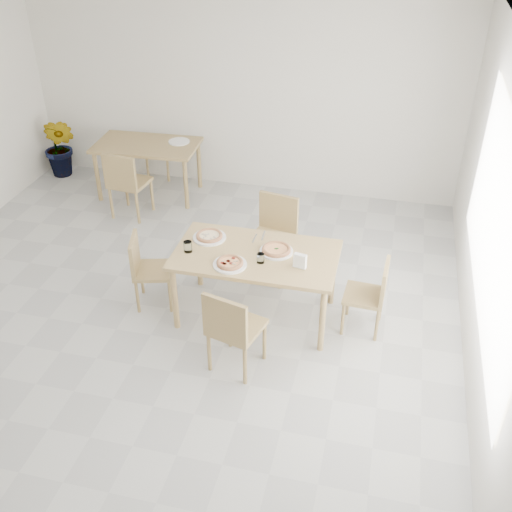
% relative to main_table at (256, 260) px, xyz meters
% --- Properties ---
extents(room, '(7.28, 7.00, 7.00)m').
position_rel_main_table_xyz_m(room, '(2.04, -0.27, 0.83)').
color(room, '#BABAB5').
rests_on(room, ground).
extents(main_table, '(1.60, 0.91, 0.75)m').
position_rel_main_table_xyz_m(main_table, '(0.00, 0.00, 0.00)').
color(main_table, tan).
rests_on(main_table, ground).
extents(chair_south, '(0.53, 0.53, 0.88)m').
position_rel_main_table_xyz_m(chair_south, '(-0.01, -0.84, -0.16)').
color(chair_south, '#A28851').
rests_on(chair_south, ground).
extents(chair_north, '(0.53, 0.53, 0.92)m').
position_rel_main_table_xyz_m(chair_north, '(0.01, 0.83, -0.14)').
color(chair_north, '#A28851').
rests_on(chair_north, ground).
extents(chair_west, '(0.48, 0.48, 0.80)m').
position_rel_main_table_xyz_m(chair_west, '(-1.15, -0.06, -0.21)').
color(chair_west, '#A28851').
rests_on(chair_west, ground).
extents(chair_east, '(0.41, 0.41, 0.78)m').
position_rel_main_table_xyz_m(chair_east, '(1.15, 0.05, -0.22)').
color(chair_east, '#A28851').
rests_on(chair_east, ground).
extents(plate_margherita, '(0.33, 0.33, 0.02)m').
position_rel_main_table_xyz_m(plate_margherita, '(0.19, 0.07, 0.09)').
color(plate_margherita, white).
rests_on(plate_margherita, main_table).
extents(plate_mushroom, '(0.33, 0.33, 0.02)m').
position_rel_main_table_xyz_m(plate_mushroom, '(-0.53, 0.17, 0.09)').
color(plate_mushroom, white).
rests_on(plate_mushroom, main_table).
extents(plate_pepperoni, '(0.32, 0.32, 0.02)m').
position_rel_main_table_xyz_m(plate_pepperoni, '(-0.19, -0.26, 0.09)').
color(plate_pepperoni, white).
rests_on(plate_pepperoni, main_table).
extents(pizza_margherita, '(0.30, 0.30, 0.03)m').
position_rel_main_table_xyz_m(pizza_margherita, '(0.19, 0.07, 0.11)').
color(pizza_margherita, tan).
rests_on(pizza_margherita, plate_margherita).
extents(pizza_mushroom, '(0.30, 0.30, 0.03)m').
position_rel_main_table_xyz_m(pizza_mushroom, '(-0.53, 0.17, 0.11)').
color(pizza_mushroom, tan).
rests_on(pizza_mushroom, plate_mushroom).
extents(pizza_pepperoni, '(0.26, 0.26, 0.03)m').
position_rel_main_table_xyz_m(pizza_pepperoni, '(-0.19, -0.26, 0.11)').
color(pizza_pepperoni, tan).
rests_on(pizza_pepperoni, plate_pepperoni).
extents(tumbler_a, '(0.08, 0.08, 0.11)m').
position_rel_main_table_xyz_m(tumbler_a, '(-0.65, -0.12, 0.13)').
color(tumbler_a, white).
rests_on(tumbler_a, main_table).
extents(tumbler_b, '(0.07, 0.07, 0.10)m').
position_rel_main_table_xyz_m(tumbler_b, '(0.08, -0.14, 0.12)').
color(tumbler_b, white).
rests_on(tumbler_b, main_table).
extents(napkin_holder, '(0.14, 0.09, 0.15)m').
position_rel_main_table_xyz_m(napkin_holder, '(0.46, -0.14, 0.15)').
color(napkin_holder, silver).
rests_on(napkin_holder, main_table).
extents(fork_a, '(0.02, 0.17, 0.01)m').
position_rel_main_table_xyz_m(fork_a, '(-0.08, 0.27, 0.08)').
color(fork_a, silver).
rests_on(fork_a, main_table).
extents(fork_b, '(0.03, 0.19, 0.01)m').
position_rel_main_table_xyz_m(fork_b, '(-0.01, 0.34, 0.08)').
color(fork_b, silver).
rests_on(fork_b, main_table).
extents(second_table, '(1.43, 0.86, 0.75)m').
position_rel_main_table_xyz_m(second_table, '(-2.10, 2.33, -0.01)').
color(second_table, '#A28851').
rests_on(second_table, ground).
extents(chair_back_s, '(0.50, 0.50, 0.92)m').
position_rel_main_table_xyz_m(chair_back_s, '(-2.11, 1.62, -0.14)').
color(chair_back_s, '#A28851').
rests_on(chair_back_s, ground).
extents(chair_back_n, '(0.53, 0.53, 0.88)m').
position_rel_main_table_xyz_m(chair_back_n, '(-2.12, 3.06, -0.16)').
color(chair_back_n, '#A28851').
rests_on(chair_back_n, ground).
extents(plate_empty, '(0.29, 0.29, 0.02)m').
position_rel_main_table_xyz_m(plate_empty, '(-1.69, 2.49, 0.09)').
color(plate_empty, white).
rests_on(plate_empty, second_table).
extents(potted_plant, '(0.57, 0.50, 0.91)m').
position_rel_main_table_xyz_m(potted_plant, '(-3.59, 2.58, -0.22)').
color(potted_plant, '#2E651E').
rests_on(potted_plant, ground).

